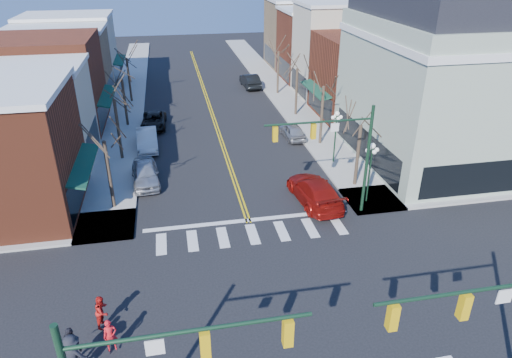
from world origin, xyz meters
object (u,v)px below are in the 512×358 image
lamppost_corner (371,163)px  pedestrian_dark_a (72,345)px  victorian_corner (446,77)px  car_right_far (250,81)px  car_right_near (315,191)px  car_left_near (145,174)px  car_left_mid (147,139)px  pedestrian_red_a (110,336)px  car_right_mid (292,131)px  lamppost_midblock (336,128)px  pedestrian_red_b (102,311)px  pedestrian_dark_b (73,355)px  car_left_far (154,121)px

lamppost_corner → pedestrian_dark_a: 20.07m
victorian_corner → car_right_far: 26.93m
car_right_near → pedestrian_dark_a: bearing=34.2°
car_left_near → car_left_mid: bearing=85.4°
lamppost_corner → pedestrian_red_a: lamppost_corner is taller
car_right_mid → car_right_near: bearing=79.3°
pedestrian_dark_a → car_left_mid: bearing=125.6°
victorian_corner → car_left_mid: victorian_corner is taller
victorian_corner → lamppost_midblock: victorian_corner is taller
pedestrian_red_b → pedestrian_dark_b: pedestrian_dark_b is taller
car_left_mid → pedestrian_red_b: pedestrian_red_b is taller
lamppost_corner → pedestrian_red_a: (-15.66, -9.97, -2.04)m
lamppost_midblock → pedestrian_red_b: lamppost_midblock is taller
victorian_corner → pedestrian_dark_a: bearing=-147.2°
car_right_mid → pedestrian_dark_a: size_ratio=2.20×
car_left_mid → victorian_corner: bearing=-18.5°
lamppost_midblock → pedestrian_dark_b: bearing=-134.2°
car_right_far → pedestrian_red_a: (-13.21, -39.96, 0.09)m
pedestrian_dark_a → car_right_near: bearing=80.9°
car_right_mid → pedestrian_red_b: size_ratio=2.48×
pedestrian_red_a → pedestrian_dark_b: (-1.30, -0.96, 0.19)m
car_right_near → lamppost_midblock: bearing=-125.5°
pedestrian_red_b → car_left_mid: bearing=13.4°
car_right_mid → pedestrian_dark_a: bearing=53.2°
lamppost_midblock → car_left_near: 14.78m
victorian_corner → pedestrian_dark_a: 30.72m
pedestrian_red_a → car_right_near: bearing=27.5°
car_left_mid → car_right_mid: (12.80, -0.12, -0.12)m
lamppost_midblock → pedestrian_dark_b: (-16.96, -17.43, -1.86)m
lamppost_midblock → car_right_far: bearing=96.0°
victorian_corner → pedestrian_red_a: victorian_corner is taller
pedestrian_red_b → pedestrian_dark_b: bearing=179.1°
car_right_far → pedestrian_red_b: (-13.68, -38.45, 0.13)m
car_left_mid → pedestrian_dark_b: pedestrian_dark_b is taller
lamppost_midblock → pedestrian_red_a: size_ratio=2.81×
pedestrian_red_a → car_right_mid: bearing=44.5°
car_left_near → car_left_far: car_left_near is taller
car_right_far → victorian_corner: bearing=111.0°
car_left_mid → pedestrian_red_a: bearing=-95.3°
lamppost_midblock → car_right_far: 23.72m
car_left_far → car_right_mid: size_ratio=1.21×
car_left_near → car_right_near: size_ratio=0.80×
car_right_far → pedestrian_red_b: bearing=67.3°
victorian_corner → car_left_far: bearing=152.6°
car_right_far → lamppost_corner: bearing=91.6°
car_right_mid → car_right_far: bearing=-90.7°
car_right_far → pedestrian_dark_a: size_ratio=2.77×
car_left_far → pedestrian_red_a: size_ratio=3.14×
car_left_near → car_right_far: size_ratio=0.93×
car_left_near → car_right_near: (11.20, -4.98, 0.05)m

